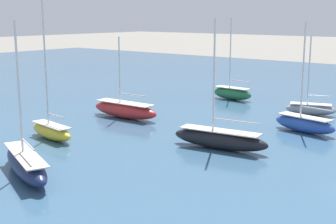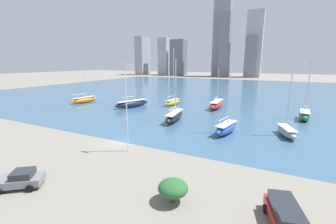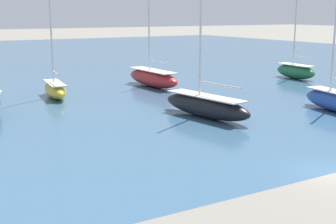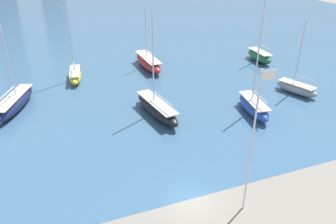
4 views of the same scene
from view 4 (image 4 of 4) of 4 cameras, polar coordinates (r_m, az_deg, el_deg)
The scene contains 10 objects.
ground_plane at distance 28.61m, azimuth 4.00°, elevation -14.91°, with size 500.00×500.00×0.00m, color gray.
harbor_water at distance 91.58m, azimuth -15.03°, elevation 14.32°, with size 180.00×140.00×0.00m.
flag_pole at distance 24.62m, azimuth 14.57°, elevation -4.81°, with size 1.24×0.14×11.95m.
sailboat_blue at distance 42.45m, azimuth 14.67°, elevation 0.99°, with size 3.38×7.73×12.13m.
sailboat_green at distance 62.39m, azimuth 15.63°, elevation 9.41°, with size 2.47×6.96×12.43m.
sailboat_gray at distance 50.21m, azimuth 21.46°, elevation 3.93°, with size 3.89×6.63×10.41m.
sailboat_navy at distance 46.30m, azimuth -25.15°, elevation 1.45°, with size 5.82×10.48×12.44m.
sailboat_black at distance 40.52m, azimuth -1.97°, elevation 0.66°, with size 3.54×10.07×12.61m.
sailboat_red at distance 56.78m, azimuth -3.47°, elevation 8.64°, with size 2.79×10.25×10.24m.
sailboat_yellow at distance 53.41m, azimuth -15.88°, elevation 6.34°, with size 2.73×7.21×15.92m.
Camera 4 is at (-9.33, -19.06, 19.20)m, focal length 35.00 mm.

